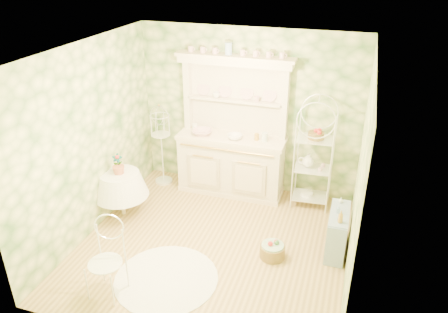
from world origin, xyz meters
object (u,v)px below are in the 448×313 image
(side_shelf, at_px, (337,231))
(cafe_chair, at_px, (105,264))
(round_table, at_px, (122,194))
(kitchen_dresser, at_px, (232,129))
(bakers_rack, at_px, (314,155))
(floor_basket, at_px, (272,250))
(birdcage_stand, at_px, (161,145))

(side_shelf, xyz_separation_m, cafe_chair, (-2.53, -1.67, 0.12))
(round_table, bearing_deg, cafe_chair, -66.19)
(cafe_chair, bearing_deg, side_shelf, 17.12)
(kitchen_dresser, xyz_separation_m, round_table, (-1.39, -1.19, -0.80))
(side_shelf, distance_m, cafe_chair, 3.03)
(cafe_chair, bearing_deg, bakers_rack, 37.42)
(round_table, relative_size, floor_basket, 2.15)
(round_table, height_order, floor_basket, round_table)
(kitchen_dresser, relative_size, cafe_chair, 2.64)
(floor_basket, bearing_deg, side_shelf, 26.64)
(bakers_rack, bearing_deg, side_shelf, -69.42)
(kitchen_dresser, height_order, round_table, kitchen_dresser)
(birdcage_stand, bearing_deg, side_shelf, -18.91)
(side_shelf, bearing_deg, birdcage_stand, 164.80)
(cafe_chair, bearing_deg, birdcage_stand, 84.83)
(floor_basket, bearing_deg, bakers_rack, 78.86)
(round_table, bearing_deg, kitchen_dresser, 40.57)
(cafe_chair, xyz_separation_m, floor_basket, (1.73, 1.27, -0.33))
(side_shelf, distance_m, floor_basket, 0.92)
(bakers_rack, bearing_deg, kitchen_dresser, 174.72)
(side_shelf, xyz_separation_m, birdcage_stand, (-3.06, 1.05, 0.41))
(side_shelf, bearing_deg, round_table, -174.93)
(kitchen_dresser, distance_m, floor_basket, 2.11)
(side_shelf, bearing_deg, bakers_rack, 118.47)
(bakers_rack, distance_m, birdcage_stand, 2.57)
(bakers_rack, distance_m, cafe_chair, 3.45)
(round_table, distance_m, cafe_chair, 1.74)
(floor_basket, bearing_deg, kitchen_dresser, 124.47)
(round_table, bearing_deg, birdcage_stand, 81.54)
(bakers_rack, relative_size, birdcage_stand, 1.23)
(kitchen_dresser, height_order, floor_basket, kitchen_dresser)
(bakers_rack, xyz_separation_m, cafe_chair, (-2.02, -2.76, -0.45))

